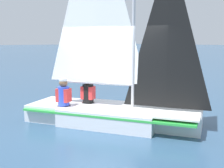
{
  "coord_description": "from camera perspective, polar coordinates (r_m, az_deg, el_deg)",
  "views": [
    {
      "loc": [
        -5.27,
        4.8,
        2.15
      ],
      "look_at": [
        0.0,
        0.0,
        1.04
      ],
      "focal_mm": 45.0,
      "sensor_mm": 36.0,
      "label": 1
    }
  ],
  "objects": [
    {
      "name": "ground_plane",
      "position": [
        7.44,
        -0.0,
        -7.94
      ],
      "size": [
        260.0,
        260.0,
        0.0
      ],
      "primitive_type": "plane",
      "color": "#2D4C6B"
    },
    {
      "name": "sailor_crew",
      "position": [
        7.49,
        -9.79,
        -2.97
      ],
      "size": [
        0.42,
        0.4,
        1.16
      ],
      "rotation": [
        0.0,
        0.0,
        3.62
      ],
      "color": "black",
      "rests_on": "ground_plane"
    },
    {
      "name": "sailboat_main",
      "position": [
        7.26,
        -0.06,
        -1.93
      ],
      "size": [
        4.62,
        3.44,
        5.96
      ],
      "rotation": [
        0.0,
        0.0,
        3.62
      ],
      "color": "silver",
      "rests_on": "ground_plane"
    },
    {
      "name": "sailor_helm",
      "position": [
        7.76,
        -4.89,
        -2.46
      ],
      "size": [
        0.42,
        0.4,
        1.16
      ],
      "rotation": [
        0.0,
        0.0,
        3.62
      ],
      "color": "black",
      "rests_on": "ground_plane"
    }
  ]
}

